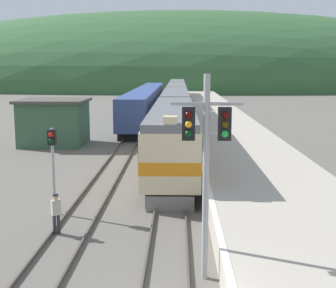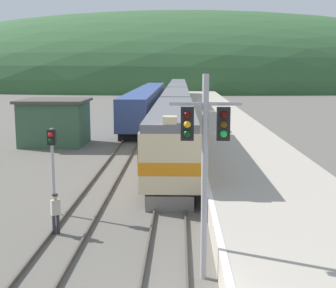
# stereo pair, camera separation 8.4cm
# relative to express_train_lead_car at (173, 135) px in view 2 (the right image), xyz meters

# --- Properties ---
(track_main) EXTENTS (1.52, 180.00, 0.16)m
(track_main) POSITION_rel_express_train_lead_car_xyz_m (0.00, 50.04, -2.18)
(track_main) COLOR #4C443D
(track_main) RESTS_ON ground
(track_siding) EXTENTS (1.52, 180.00, 0.16)m
(track_siding) POSITION_rel_express_train_lead_car_xyz_m (-4.01, 50.04, -2.18)
(track_siding) COLOR #4C443D
(track_siding) RESTS_ON ground
(platform) EXTENTS (6.88, 140.00, 1.07)m
(platform) POSITION_rel_express_train_lead_car_xyz_m (5.14, 30.04, -1.73)
(platform) COLOR #ADA393
(platform) RESTS_ON ground
(distant_hills) EXTENTS (234.86, 105.69, 50.74)m
(distant_hills) POSITION_rel_express_train_lead_car_xyz_m (0.00, 134.26, -2.26)
(distant_hills) COLOR #335B33
(distant_hills) RESTS_ON ground
(station_shed) EXTENTS (5.76, 5.41, 3.97)m
(station_shed) POSITION_rel_express_train_lead_car_xyz_m (-10.48, 9.43, -0.25)
(station_shed) COLOR #385B42
(station_shed) RESTS_ON ground
(express_train_lead_car) EXTENTS (2.97, 20.05, 4.48)m
(express_train_lead_car) POSITION_rel_express_train_lead_car_xyz_m (0.00, 0.00, 0.00)
(express_train_lead_car) COLOR black
(express_train_lead_car) RESTS_ON ground
(carriage_second) EXTENTS (2.96, 20.06, 4.12)m
(carriage_second) POSITION_rel_express_train_lead_car_xyz_m (0.00, 21.16, -0.01)
(carriage_second) COLOR black
(carriage_second) RESTS_ON ground
(carriage_third) EXTENTS (2.96, 20.06, 4.12)m
(carriage_third) POSITION_rel_express_train_lead_car_xyz_m (0.00, 42.10, -0.01)
(carriage_third) COLOR black
(carriage_third) RESTS_ON ground
(carriage_fourth) EXTENTS (2.96, 20.06, 4.12)m
(carriage_fourth) POSITION_rel_express_train_lead_car_xyz_m (0.00, 63.04, -0.01)
(carriage_fourth) COLOR black
(carriage_fourth) RESTS_ON ground
(siding_train) EXTENTS (2.90, 45.09, 3.90)m
(siding_train) POSITION_rel_express_train_lead_car_xyz_m (-4.01, 32.93, -0.25)
(siding_train) COLOR black
(siding_train) RESTS_ON ground
(signal_mast_main) EXTENTS (2.20, 0.42, 6.52)m
(signal_mast_main) POSITION_rel_express_train_lead_car_xyz_m (1.25, -16.63, 1.99)
(signal_mast_main) COLOR #9E9EA3
(signal_mast_main) RESTS_ON ground
(signal_post_siding) EXTENTS (0.36, 0.42, 3.99)m
(signal_post_siding) POSITION_rel_express_train_lead_car_xyz_m (-5.34, -10.06, 0.61)
(signal_post_siding) COLOR #9E9EA3
(signal_post_siding) RESTS_ON ground
(track_worker) EXTENTS (0.42, 0.38, 1.67)m
(track_worker) POSITION_rel_express_train_lead_car_xyz_m (-4.56, -12.70, -1.31)
(track_worker) COLOR #2D2D33
(track_worker) RESTS_ON ground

